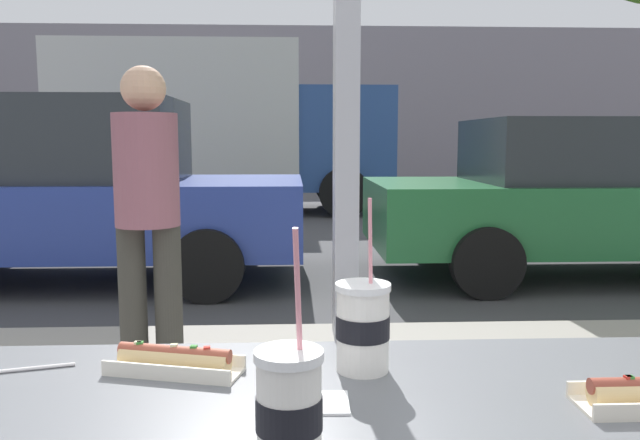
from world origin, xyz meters
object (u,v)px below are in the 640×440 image
(hotdog_tray_far, at_px, (175,360))
(soda_cup_left, at_px, (289,412))
(box_truck, at_px, (218,124))
(pedestrian, at_px, (147,207))
(parked_car_green, at_px, (600,196))
(soda_cup_right, at_px, (363,326))
(parked_car_blue, at_px, (75,191))

(hotdog_tray_far, bearing_deg, soda_cup_left, -60.09)
(box_truck, relative_size, pedestrian, 3.80)
(box_truck, bearing_deg, parked_car_green, -52.76)
(soda_cup_right, distance_m, pedestrian, 2.23)
(soda_cup_right, relative_size, box_truck, 0.05)
(soda_cup_right, distance_m, box_truck, 11.25)
(parked_car_blue, relative_size, parked_car_green, 0.93)
(box_truck, bearing_deg, soda_cup_left, -83.06)
(soda_cup_left, distance_m, hotdog_tray_far, 0.43)
(soda_cup_left, distance_m, box_truck, 11.59)
(parked_car_blue, height_order, pedestrian, parked_car_blue)
(pedestrian, bearing_deg, parked_car_green, 38.68)
(soda_cup_right, bearing_deg, hotdog_tray_far, 179.52)
(parked_car_blue, bearing_deg, pedestrian, -65.60)
(parked_car_green, bearing_deg, pedestrian, -141.32)
(soda_cup_left, relative_size, soda_cup_right, 1.00)
(parked_car_blue, bearing_deg, soda_cup_right, -66.36)
(soda_cup_left, height_order, soda_cup_right, same)
(soda_cup_left, relative_size, pedestrian, 0.20)
(soda_cup_left, bearing_deg, pedestrian, 106.52)
(soda_cup_left, relative_size, parked_car_green, 0.07)
(parked_car_blue, height_order, box_truck, box_truck)
(hotdog_tray_far, xyz_separation_m, parked_car_green, (3.35, 5.15, -0.17))
(soda_cup_right, height_order, hotdog_tray_far, soda_cup_right)
(soda_cup_left, bearing_deg, hotdog_tray_far, 119.91)
(parked_car_green, bearing_deg, box_truck, 127.24)
(parked_car_blue, xyz_separation_m, parked_car_green, (5.27, 0.00, -0.07))
(soda_cup_left, distance_m, pedestrian, 2.53)
(soda_cup_right, xyz_separation_m, hotdog_tray_far, (-0.34, 0.00, -0.06))
(parked_car_green, bearing_deg, soda_cup_right, -120.29)
(soda_cup_left, xyz_separation_m, parked_car_blue, (-2.12, 5.52, -0.16))
(parked_car_blue, bearing_deg, parked_car_green, 0.00)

